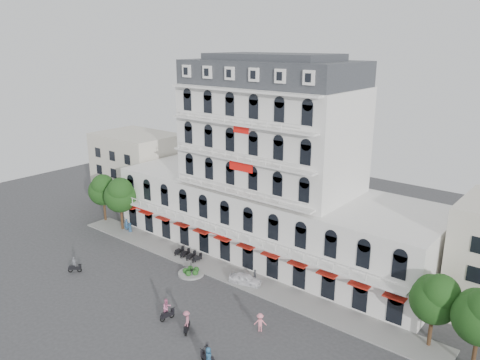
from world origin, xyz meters
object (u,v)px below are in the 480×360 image
(parked_car, at_px, (245,279))
(rider_southwest, at_px, (167,309))
(rider_northeast, at_px, (207,353))
(rider_center, at_px, (187,321))
(rider_west, at_px, (74,266))
(rider_east, at_px, (209,359))

(parked_car, bearing_deg, rider_southwest, 155.49)
(rider_southwest, relative_size, rider_northeast, 1.09)
(rider_northeast, relative_size, rider_center, 0.93)
(rider_west, distance_m, rider_east, 25.00)
(rider_west, xyz_separation_m, rider_center, (19.53, -0.03, 0.36))
(rider_east, xyz_separation_m, rider_center, (-5.33, 2.63, 0.14))
(rider_west, bearing_deg, rider_southwest, -41.55)
(rider_west, bearing_deg, parked_car, -11.16)
(parked_car, relative_size, rider_east, 1.74)
(rider_east, bearing_deg, rider_northeast, 8.29)
(rider_west, height_order, rider_southwest, rider_southwest)
(parked_car, bearing_deg, rider_center, 171.79)
(rider_northeast, bearing_deg, rider_west, -0.14)
(rider_southwest, bearing_deg, rider_east, -98.41)
(rider_east, bearing_deg, parked_car, -14.62)
(rider_southwest, xyz_separation_m, rider_northeast, (7.79, -2.35, -0.16))
(rider_southwest, relative_size, rider_east, 1.07)
(parked_car, relative_size, rider_southwest, 1.63)
(parked_car, xyz_separation_m, rider_east, (6.81, -13.58, 0.45))
(rider_southwest, bearing_deg, rider_west, 101.27)
(rider_west, relative_size, rider_center, 0.87)
(rider_northeast, bearing_deg, rider_center, -19.15)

